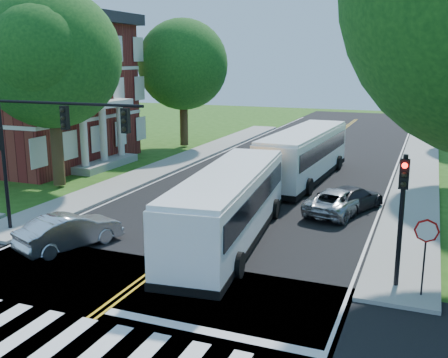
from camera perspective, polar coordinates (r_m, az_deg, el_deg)
The scene contains 20 objects.
ground at distance 15.73m, azimuth -16.52°, elevation -16.02°, with size 140.00×140.00×0.00m, color #254F13.
road at distance 30.90m, azimuth 4.34°, elevation -1.09°, with size 14.00×96.00×0.01m, color black.
cross_road at distance 15.73m, azimuth -16.52°, elevation -16.00°, with size 60.00×12.00×0.01m, color black.
center_line at distance 34.64m, azimuth 6.32°, elevation 0.42°, with size 0.36×70.00×0.01m, color gold.
edge_line_w at distance 36.96m, azimuth -3.89°, elevation 1.27°, with size 0.12×70.00×0.01m, color silver.
edge_line_e at distance 33.55m, azimuth 17.58°, elevation -0.52°, with size 0.12×70.00×0.01m, color silver.
crosswalk at distance 15.39m, azimuth -17.71°, elevation -16.72°, with size 12.60×3.00×0.01m, color silver.
stop_bar at distance 15.31m, azimuth -1.78°, elevation -16.24°, with size 6.60×0.40×0.01m, color silver.
sidewalk_nw at distance 40.24m, azimuth -3.99°, elevation 2.31°, with size 2.60×40.00×0.15m, color gray.
sidewalk_ne at distance 36.41m, azimuth 20.31°, elevation 0.40°, with size 2.60×40.00×0.15m, color gray.
tree_west_near at distance 31.96m, azimuth -18.35°, elevation 12.40°, with size 8.00×8.00×11.40m.
tree_west_far at distance 45.24m, azimuth -4.49°, elevation 12.30°, with size 7.60×7.60×10.67m.
signal_nw at distance 22.74m, azimuth -18.97°, elevation 4.41°, with size 7.15×0.46×5.66m.
signal_ne at distance 17.68m, azimuth 18.81°, elevation -2.56°, with size 0.30×0.46×4.40m.
stop_sign at distance 17.49m, azimuth 21.13°, elevation -6.10°, with size 0.76×0.08×2.53m.
bus_lead at distance 21.63m, azimuth 0.57°, elevation -2.83°, with size 3.75×11.81×3.00m.
bus_follow at distance 33.23m, azimuth 8.75°, elevation 2.73°, with size 3.38×12.28×3.15m.
hatchback at distance 22.08m, azimuth -16.44°, elevation -5.44°, with size 1.48×4.26×1.40m, color silver.
suv at distance 26.38m, azimuth 12.35°, elevation -2.37°, with size 2.10×4.57×1.27m, color #ACAEB3.
dark_sedan at distance 27.17m, azimuth 13.76°, elevation -2.04°, with size 1.73×4.24×1.23m, color black.
Camera 1 is at (8.85, -10.64, 7.48)m, focal length 42.00 mm.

